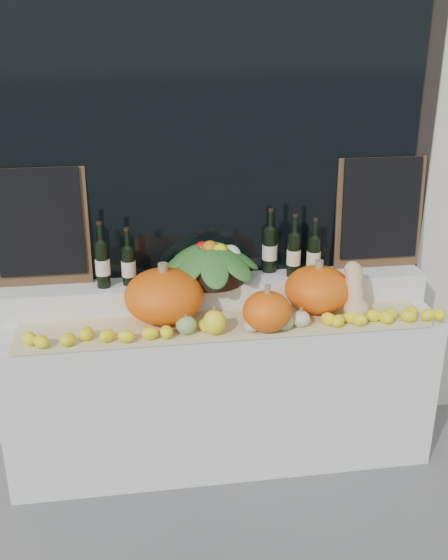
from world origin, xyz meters
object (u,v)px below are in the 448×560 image
at_px(pumpkin_left, 164,296).
at_px(wine_bottle_tall, 270,249).
at_px(butternut_squash, 355,294).
at_px(produce_bowl, 210,261).
at_px(pumpkin_right, 318,289).

bearing_deg(pumpkin_left, wine_bottle_tall, 24.20).
bearing_deg(butternut_squash, pumpkin_left, 174.43).
bearing_deg(wine_bottle_tall, pumpkin_left, -155.80).
distance_m(butternut_squash, produce_bowl, 0.78).
xyz_separation_m(pumpkin_left, pumpkin_right, (0.81, 0.01, -0.02)).
distance_m(pumpkin_right, produce_bowl, 0.59).
distance_m(butternut_squash, wine_bottle_tall, 0.54).
relative_size(butternut_squash, wine_bottle_tall, 0.79).
distance_m(produce_bowl, wine_bottle_tall, 0.35).
height_order(pumpkin_left, butternut_squash, butternut_squash).
height_order(pumpkin_right, wine_bottle_tall, wine_bottle_tall).
relative_size(pumpkin_left, wine_bottle_tall, 1.12).
xyz_separation_m(pumpkin_right, butternut_squash, (0.17, -0.10, 0.00)).
relative_size(pumpkin_right, produce_bowl, 0.62).
bearing_deg(produce_bowl, wine_bottle_tall, 13.63).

